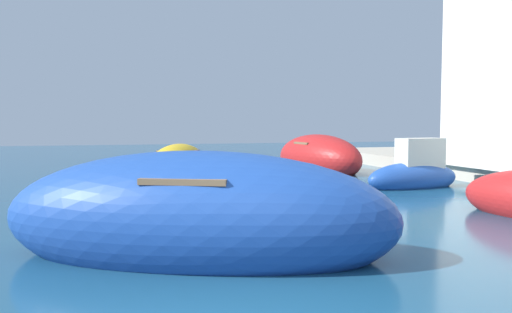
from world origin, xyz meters
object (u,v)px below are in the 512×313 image
object	(u,v)px
moored_boat_5	(318,158)
moored_boat_0	(179,165)
moored_boat_4	(414,174)
moored_boat_1	(198,219)

from	to	relation	value
moored_boat_5	moored_boat_0	bearing A→B (deg)	87.10
moored_boat_5	moored_boat_4	bearing A→B (deg)	178.05
moored_boat_1	moored_boat_5	world-z (taller)	moored_boat_1
moored_boat_1	moored_boat_4	size ratio (longest dim) A/B	1.92
moored_boat_1	moored_boat_5	xyz separation A→B (m)	(6.73, 11.74, -0.04)
moored_boat_1	moored_boat_4	xyz separation A→B (m)	(7.50, 6.22, -0.14)
moored_boat_0	moored_boat_4	size ratio (longest dim) A/B	1.45
moored_boat_1	moored_boat_4	world-z (taller)	moored_boat_1
moored_boat_0	moored_boat_5	size ratio (longest dim) A/B	0.89
moored_boat_1	moored_boat_4	distance (m)	9.75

